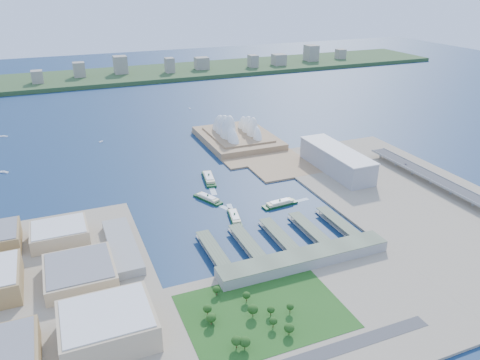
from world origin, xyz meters
name	(u,v)px	position (x,y,z in m)	size (l,w,h in m)	color
ground	(244,215)	(0.00, 0.00, 0.00)	(3000.00, 3000.00, 0.00)	#0D1D3F
west_land	(46,308)	(-250.00, -105.00, 1.50)	(220.00, 390.00, 3.00)	gray
south_land	(329,309)	(0.00, -210.00, 1.50)	(720.00, 180.00, 3.00)	gray
east_land	(413,199)	(240.00, -50.00, 1.50)	(240.00, 500.00, 3.00)	gray
peninsula	(243,144)	(107.50, 260.00, 1.50)	(135.00, 220.00, 3.00)	#937450
far_shore	(121,76)	(0.00, 980.00, 6.00)	(2200.00, 260.00, 12.00)	#2D4926
opera_house	(238,126)	(105.00, 280.00, 32.00)	(134.00, 180.00, 58.00)	white
toaster_building	(336,160)	(195.00, 80.00, 20.50)	(45.00, 155.00, 35.00)	gray
expressway	(451,190)	(300.00, -60.00, 8.93)	(26.00, 340.00, 11.85)	gray
west_buildings	(43,275)	(-250.00, -70.00, 16.50)	(200.00, 280.00, 27.00)	olive
ferry_wharves	(279,236)	(14.00, -75.00, 4.65)	(184.00, 90.00, 9.30)	#535F48
terminal_building	(304,259)	(15.00, -135.00, 9.00)	(200.00, 28.00, 12.00)	gray
park	(264,304)	(-60.00, -190.00, 11.00)	(150.00, 110.00, 16.00)	#194714
far_skyline	(121,66)	(0.00, 960.00, 39.50)	(1900.00, 140.00, 55.00)	gray
ferry_a	(208,197)	(-30.22, 60.43, 4.65)	(12.53, 49.23, 9.31)	#0E3816
ferry_b	(209,177)	(-6.03, 126.66, 5.58)	(15.04, 59.07, 11.17)	#0E3816
ferry_c	(235,216)	(-15.93, -6.01, 4.61)	(12.40, 48.72, 9.21)	#0E3816
ferry_d	(280,202)	(56.78, 6.51, 4.86)	(13.09, 51.43, 9.73)	#0E3816
boat_a	(4,172)	(-303.02, 281.99, 1.42)	(3.68, 14.74, 2.84)	white
boat_b	(101,142)	(-138.35, 377.06, 1.17)	(3.03, 8.66, 2.34)	white
boat_c	(249,117)	(192.17, 424.32, 1.18)	(3.06, 10.50, 2.36)	white
boat_d	(4,136)	(-312.18, 483.82, 1.25)	(3.25, 14.86, 2.51)	white
boat_e	(190,109)	(88.96, 544.17, 1.17)	(3.02, 9.50, 2.33)	white
car_c	(406,164)	(296.00, 33.07, 15.47)	(1.73, 4.25, 1.23)	slate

